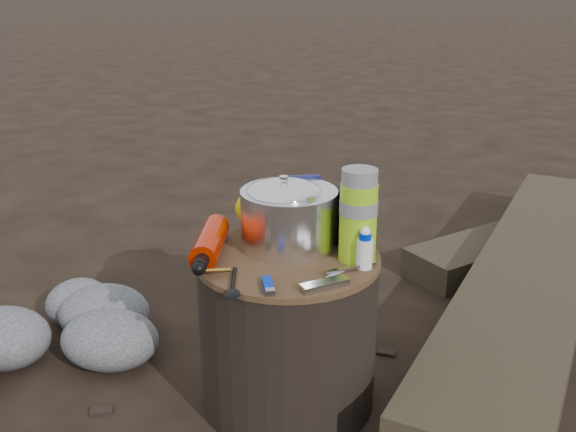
% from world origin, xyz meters
% --- Properties ---
extents(ground, '(60.00, 60.00, 0.00)m').
position_xyz_m(ground, '(0.00, 0.00, 0.00)').
color(ground, black).
rests_on(ground, ground).
extents(stump, '(0.42, 0.42, 0.38)m').
position_xyz_m(stump, '(0.00, 0.00, 0.19)').
color(stump, black).
rests_on(stump, ground).
extents(log_main, '(0.77, 1.90, 0.16)m').
position_xyz_m(log_main, '(0.63, 0.64, 0.08)').
color(log_main, '#352D1F').
rests_on(log_main, ground).
extents(log_small, '(0.98, 0.99, 0.10)m').
position_xyz_m(log_small, '(0.71, 1.12, 0.05)').
color(log_small, '#352D1F').
rests_on(log_small, ground).
extents(foil_windscreen, '(0.22, 0.22, 0.14)m').
position_xyz_m(foil_windscreen, '(-0.01, 0.06, 0.45)').
color(foil_windscreen, silver).
rests_on(foil_windscreen, stump).
extents(camping_pot, '(0.17, 0.17, 0.17)m').
position_xyz_m(camping_pot, '(-0.02, 0.04, 0.47)').
color(camping_pot, white).
rests_on(camping_pot, stump).
extents(fuel_bottle, '(0.10, 0.26, 0.06)m').
position_xyz_m(fuel_bottle, '(-0.17, -0.03, 0.41)').
color(fuel_bottle, '#C01C02').
rests_on(fuel_bottle, stump).
extents(thermos, '(0.08, 0.08, 0.21)m').
position_xyz_m(thermos, '(0.15, 0.02, 0.49)').
color(thermos, '#9AD318').
rests_on(thermos, stump).
extents(travel_mug, '(0.09, 0.09, 0.13)m').
position_xyz_m(travel_mug, '(0.13, 0.12, 0.45)').
color(travel_mug, black).
rests_on(travel_mug, stump).
extents(stuff_sack, '(0.16, 0.13, 0.11)m').
position_xyz_m(stuff_sack, '(-0.09, 0.15, 0.44)').
color(stuff_sack, '#CBB800').
rests_on(stuff_sack, stump).
extents(food_pouch, '(0.11, 0.07, 0.14)m').
position_xyz_m(food_pouch, '(-0.01, 0.15, 0.45)').
color(food_pouch, '#121451').
rests_on(food_pouch, stump).
extents(lighter, '(0.05, 0.08, 0.01)m').
position_xyz_m(lighter, '(-0.00, -0.16, 0.39)').
color(lighter, '#0025BD').
rests_on(lighter, stump).
extents(multitool, '(0.10, 0.09, 0.01)m').
position_xyz_m(multitool, '(0.11, -0.14, 0.39)').
color(multitool, '#A7A6AB').
rests_on(multitool, stump).
extents(pot_grabber, '(0.11, 0.11, 0.01)m').
position_xyz_m(pot_grabber, '(0.14, -0.05, 0.39)').
color(pot_grabber, '#A7A6AB').
rests_on(pot_grabber, stump).
extents(spork, '(0.06, 0.14, 0.01)m').
position_xyz_m(spork, '(-0.08, -0.16, 0.39)').
color(spork, black).
rests_on(spork, stump).
extents(squeeze_bottle, '(0.04, 0.04, 0.08)m').
position_xyz_m(squeeze_bottle, '(0.18, -0.02, 0.42)').
color(squeeze_bottle, white).
rests_on(squeeze_bottle, stump).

